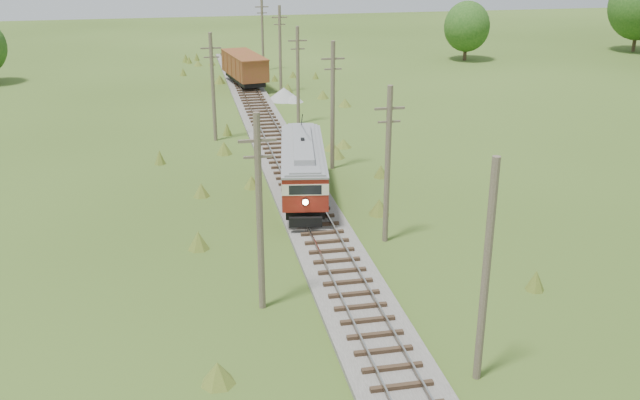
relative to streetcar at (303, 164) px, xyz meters
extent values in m
cube|color=#605B54|center=(0.00, 9.01, -2.32)|extent=(3.60, 96.00, 0.25)
cube|color=#726659|center=(-0.72, 9.01, -1.96)|extent=(0.08, 96.00, 0.17)
cube|color=#726659|center=(0.72, 9.01, -1.96)|extent=(0.08, 96.00, 0.17)
cube|color=#2D2116|center=(0.00, 9.01, -2.11)|extent=(2.40, 96.00, 0.16)
cube|color=black|center=(0.00, 0.00, -1.47)|extent=(3.69, 10.31, 0.41)
cube|color=maroon|center=(0.00, 0.00, -0.55)|extent=(4.21, 11.24, 1.01)
cube|color=beige|center=(0.00, 0.00, 0.27)|extent=(4.24, 11.30, 0.64)
cube|color=black|center=(0.00, 0.00, 0.27)|extent=(4.19, 10.82, 0.50)
cube|color=maroon|center=(0.00, 0.00, 0.73)|extent=(4.21, 11.24, 0.27)
cube|color=gray|center=(0.00, 0.00, 1.03)|extent=(4.27, 11.36, 0.35)
cube|color=gray|center=(0.00, 0.00, 1.34)|extent=(2.39, 8.31, 0.37)
sphere|color=#FFF2BF|center=(-0.85, -5.50, -0.42)|extent=(0.33, 0.33, 0.33)
cylinder|color=black|center=(0.25, 1.63, 2.37)|extent=(0.70, 4.22, 1.76)
cylinder|color=black|center=(-1.31, -4.00, -1.51)|extent=(0.22, 0.74, 0.73)
cylinder|color=black|center=(0.05, -4.21, -1.51)|extent=(0.22, 0.74, 0.73)
cylinder|color=black|center=(-0.04, 4.21, -1.51)|extent=(0.22, 0.74, 0.73)
cylinder|color=black|center=(1.31, 4.00, -1.51)|extent=(0.22, 0.74, 0.73)
cube|color=black|center=(0.00, 35.57, -1.49)|extent=(3.59, 8.26, 0.55)
cube|color=brown|center=(0.00, 35.57, -0.11)|extent=(4.31, 9.23, 2.22)
cube|color=brown|center=(0.00, 35.57, 1.06)|extent=(4.39, 9.41, 0.13)
cylinder|color=black|center=(-0.38, 32.80, -1.44)|extent=(0.28, 0.90, 0.89)
cylinder|color=black|center=(1.26, 33.08, -1.44)|extent=(0.28, 0.90, 0.89)
cylinder|color=black|center=(-1.26, 38.05, -1.44)|extent=(0.28, 0.90, 0.89)
cylinder|color=black|center=(0.38, 38.33, -1.44)|extent=(0.28, 0.90, 0.89)
cone|color=gray|center=(3.16, 28.43, -1.81)|extent=(3.36, 3.36, 1.26)
cone|color=gray|center=(4.00, 27.38, -2.07)|extent=(1.89, 1.89, 0.74)
cylinder|color=brown|center=(3.10, -19.99, 1.96)|extent=(0.30, 0.30, 8.80)
cylinder|color=brown|center=(3.30, -6.99, 1.86)|extent=(0.30, 0.30, 8.60)
cube|color=brown|center=(3.30, -6.99, 4.96)|extent=(1.60, 0.12, 0.12)
cube|color=brown|center=(3.30, -6.99, 4.26)|extent=(1.20, 0.10, 0.10)
cylinder|color=brown|center=(3.20, 6.01, 2.06)|extent=(0.30, 0.30, 9.00)
cube|color=brown|center=(3.20, 6.01, 5.36)|extent=(1.60, 0.12, 0.12)
cube|color=brown|center=(3.20, 6.01, 4.66)|extent=(1.20, 0.10, 0.10)
cylinder|color=brown|center=(3.00, 19.01, 1.76)|extent=(0.30, 0.30, 8.40)
cube|color=brown|center=(3.00, 19.01, 4.76)|extent=(1.60, 0.12, 0.12)
cube|color=brown|center=(3.00, 19.01, 4.06)|extent=(1.20, 0.10, 0.10)
cylinder|color=brown|center=(3.40, 32.01, 2.01)|extent=(0.30, 0.30, 8.90)
cube|color=brown|center=(3.40, 32.01, 5.26)|extent=(1.60, 0.12, 0.12)
cube|color=brown|center=(3.40, 32.01, 4.56)|extent=(1.20, 0.10, 0.10)
cylinder|color=brown|center=(3.20, 45.01, 1.91)|extent=(0.30, 0.30, 8.70)
cube|color=brown|center=(3.20, 45.01, 5.06)|extent=(1.60, 0.12, 0.12)
cube|color=brown|center=(3.20, 45.01, 4.36)|extent=(1.20, 0.10, 0.10)
cylinder|color=brown|center=(-4.20, -12.99, 2.06)|extent=(0.30, 0.30, 9.00)
cube|color=brown|center=(-4.20, -12.99, 5.36)|extent=(1.60, 0.12, 0.12)
cube|color=brown|center=(-4.20, -12.99, 4.66)|extent=(1.20, 0.10, 0.10)
cylinder|color=brown|center=(-4.50, 15.01, 1.86)|extent=(0.30, 0.30, 8.60)
cube|color=brown|center=(-4.50, 15.01, 4.96)|extent=(1.60, 0.12, 0.12)
cube|color=brown|center=(-4.50, 15.01, 4.26)|extent=(1.20, 0.10, 0.10)
cylinder|color=#38281C|center=(56.00, 49.01, -0.64)|extent=(0.50, 0.50, 3.60)
ellipsoid|color=#1B4715|center=(56.00, 49.01, 3.76)|extent=(8.40, 8.40, 9.24)
cylinder|color=#38281C|center=(30.00, 47.01, -1.18)|extent=(0.50, 0.50, 2.52)
ellipsoid|color=#1B4715|center=(30.00, 47.01, 1.90)|extent=(5.88, 5.88, 6.47)
camera|label=1|loc=(-7.29, -41.27, 13.47)|focal=40.00mm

